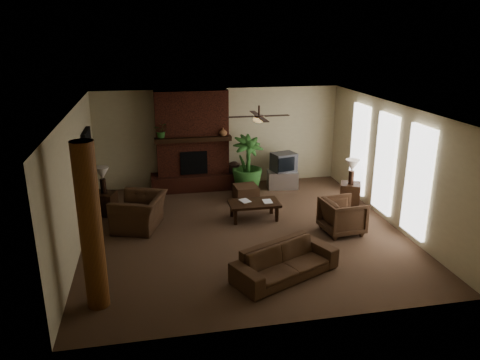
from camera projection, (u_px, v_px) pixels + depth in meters
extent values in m
plane|color=#503828|center=(243.00, 231.00, 10.45)|extent=(7.00, 7.00, 0.00)
plane|color=silver|center=(244.00, 108.00, 9.58)|extent=(7.00, 7.00, 0.00)
plane|color=tan|center=(219.00, 137.00, 13.28)|extent=(7.00, 0.00, 7.00)
plane|color=tan|center=(292.00, 242.00, 6.75)|extent=(7.00, 0.00, 7.00)
plane|color=tan|center=(75.00, 182.00, 9.37)|extent=(0.00, 7.00, 7.00)
plane|color=tan|center=(391.00, 164.00, 10.66)|extent=(0.00, 7.00, 7.00)
cube|color=#491E13|center=(192.00, 140.00, 12.90)|extent=(2.00, 0.50, 2.80)
cube|color=#491E13|center=(194.00, 181.00, 13.17)|extent=(2.40, 0.70, 0.45)
cube|color=black|center=(194.00, 163.00, 12.84)|extent=(0.75, 0.04, 0.65)
cube|color=black|center=(193.00, 139.00, 12.60)|extent=(2.10, 0.28, 0.12)
cube|color=white|center=(359.00, 149.00, 12.16)|extent=(0.08, 0.85, 2.35)
cube|color=white|center=(385.00, 164.00, 10.85)|extent=(0.08, 0.85, 2.35)
cube|color=white|center=(418.00, 182.00, 9.55)|extent=(0.08, 0.85, 2.35)
cylinder|color=brown|center=(91.00, 228.00, 7.23)|extent=(0.36, 0.36, 2.80)
cube|color=black|center=(90.00, 173.00, 11.17)|extent=(0.10, 1.00, 2.10)
cylinder|color=#311F15|center=(259.00, 111.00, 9.97)|extent=(0.04, 0.04, 0.24)
cylinder|color=#311F15|center=(259.00, 117.00, 10.01)|extent=(0.20, 0.20, 0.06)
ellipsoid|color=#F2BF72|center=(259.00, 119.00, 10.03)|extent=(0.26, 0.26, 0.14)
cube|color=black|center=(277.00, 115.00, 10.08)|extent=(0.55, 0.12, 0.01)
cube|color=black|center=(241.00, 117.00, 9.93)|extent=(0.55, 0.12, 0.01)
cube|color=black|center=(255.00, 113.00, 10.38)|extent=(0.12, 0.55, 0.01)
cube|color=black|center=(263.00, 119.00, 9.63)|extent=(0.12, 0.55, 0.01)
imported|color=#462F1E|center=(285.00, 256.00, 8.45)|extent=(2.10, 1.40, 0.80)
imported|color=#462F1E|center=(139.00, 206.00, 10.49)|extent=(1.12, 1.38, 1.04)
imported|color=#462F1E|center=(343.00, 214.00, 10.28)|extent=(0.87, 0.92, 0.87)
cube|color=black|center=(254.00, 203.00, 11.02)|extent=(1.20, 0.70, 0.06)
cube|color=black|center=(235.00, 217.00, 10.76)|extent=(0.07, 0.07, 0.37)
cube|color=black|center=(277.00, 214.00, 10.95)|extent=(0.07, 0.07, 0.37)
cube|color=black|center=(232.00, 209.00, 11.23)|extent=(0.07, 0.07, 0.37)
cube|color=black|center=(271.00, 206.00, 11.41)|extent=(0.07, 0.07, 0.37)
cube|color=#462F1E|center=(246.00, 193.00, 12.33)|extent=(0.64, 0.64, 0.40)
cube|color=#B7B7B9|center=(282.00, 179.00, 13.26)|extent=(0.90, 0.59, 0.50)
cube|color=#373639|center=(284.00, 162.00, 13.15)|extent=(0.75, 0.64, 0.52)
cube|color=black|center=(286.00, 164.00, 12.90)|extent=(0.51, 0.16, 0.40)
cylinder|color=black|center=(234.00, 175.00, 13.30)|extent=(0.34, 0.34, 0.70)
sphere|color=black|center=(234.00, 167.00, 13.22)|extent=(0.34, 0.34, 0.34)
imported|color=#2A5723|center=(247.00, 176.00, 12.97)|extent=(1.32, 1.77, 0.88)
cube|color=black|center=(105.00, 203.00, 11.37)|extent=(0.63, 0.63, 0.55)
cylinder|color=#311F15|center=(103.00, 186.00, 11.25)|extent=(0.15, 0.15, 0.35)
cone|color=beige|center=(102.00, 173.00, 11.15)|extent=(0.39, 0.39, 0.30)
cube|color=black|center=(350.00, 193.00, 12.05)|extent=(0.66, 0.66, 0.55)
cylinder|color=#311F15|center=(351.00, 177.00, 11.89)|extent=(0.18, 0.18, 0.35)
cone|color=beige|center=(352.00, 165.00, 11.79)|extent=(0.45, 0.45, 0.30)
imported|color=#2A5723|center=(162.00, 132.00, 12.43)|extent=(0.45, 0.48, 0.33)
imported|color=brown|center=(223.00, 132.00, 12.70)|extent=(0.22, 0.23, 0.22)
imported|color=#999999|center=(241.00, 197.00, 10.96)|extent=(0.21, 0.09, 0.29)
imported|color=#999999|center=(263.00, 196.00, 10.97)|extent=(0.21, 0.03, 0.29)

